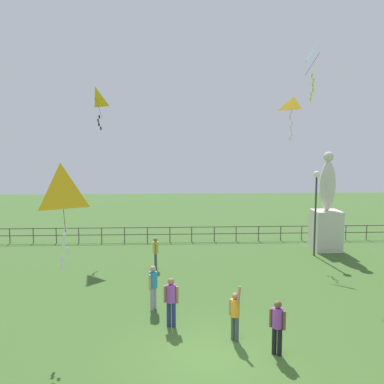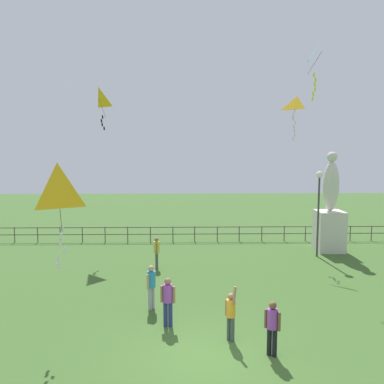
{
  "view_description": "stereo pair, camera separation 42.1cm",
  "coord_description": "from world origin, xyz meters",
  "views": [
    {
      "loc": [
        -1.02,
        -10.84,
        5.9
      ],
      "look_at": [
        -0.23,
        6.43,
        3.96
      ],
      "focal_mm": 38.0,
      "sensor_mm": 36.0,
      "label": 1
    },
    {
      "loc": [
        -0.6,
        -10.85,
        5.9
      ],
      "look_at": [
        -0.23,
        6.43,
        3.96
      ],
      "focal_mm": 38.0,
      "sensor_mm": 36.0,
      "label": 2
    }
  ],
  "objects": [
    {
      "name": "kite_1",
      "position": [
        -4.36,
        1.32,
        4.64
      ],
      "size": [
        1.11,
        0.84,
        3.17
      ],
      "color": "yellow"
    },
    {
      "name": "ground_plane",
      "position": [
        0.0,
        0.0,
        0.0
      ],
      "size": [
        80.0,
        80.0,
        0.0
      ],
      "primitive_type": "plane",
      "color": "#3D6028"
    },
    {
      "name": "person_0",
      "position": [
        -1.78,
        3.42,
        0.94
      ],
      "size": [
        0.3,
        0.44,
        1.63
      ],
      "color": "#99999E",
      "rests_on": "ground_plane"
    },
    {
      "name": "person_3",
      "position": [
        1.89,
        0.02,
        0.91
      ],
      "size": [
        0.42,
        0.3,
        1.59
      ],
      "color": "black",
      "rests_on": "ground_plane"
    },
    {
      "name": "kite_0",
      "position": [
        5.72,
        11.99,
        8.13
      ],
      "size": [
        1.12,
        1.11,
        2.39
      ],
      "color": "yellow"
    },
    {
      "name": "lamppost",
      "position": [
        6.6,
        10.39,
        3.34
      ],
      "size": [
        0.36,
        0.36,
        4.61
      ],
      "color": "#38383D",
      "rests_on": "ground_plane"
    },
    {
      "name": "person_5",
      "position": [
        0.83,
        0.95,
        0.88
      ],
      "size": [
        0.33,
        0.44,
        1.76
      ],
      "color": "#3F4C47",
      "rests_on": "ground_plane"
    },
    {
      "name": "kite_3",
      "position": [
        -5.49,
        13.17,
        8.66
      ],
      "size": [
        1.05,
        1.0,
        2.43
      ],
      "color": "yellow"
    },
    {
      "name": "kite_2",
      "position": [
        5.8,
        8.37,
        10.15
      ],
      "size": [
        1.0,
        0.79,
        2.8
      ],
      "color": "#19B2B2"
    },
    {
      "name": "person_1",
      "position": [
        -1.12,
        1.98,
        0.95
      ],
      "size": [
        0.49,
        0.31,
        1.65
      ],
      "color": "navy",
      "rests_on": "ground_plane"
    },
    {
      "name": "person_4",
      "position": [
        -1.91,
        8.42,
        0.88
      ],
      "size": [
        0.28,
        0.46,
        1.53
      ],
      "color": "#3F4C47",
      "rests_on": "ground_plane"
    },
    {
      "name": "statue_monument",
      "position": [
        7.66,
        11.56,
        1.93
      ],
      "size": [
        1.49,
        1.49,
        5.61
      ],
      "color": "beige",
      "rests_on": "ground_plane"
    },
    {
      "name": "waterfront_railing",
      "position": [
        -0.41,
        14.0,
        0.62
      ],
      "size": [
        36.05,
        0.06,
        0.95
      ],
      "color": "#4C4742",
      "rests_on": "ground_plane"
    }
  ]
}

